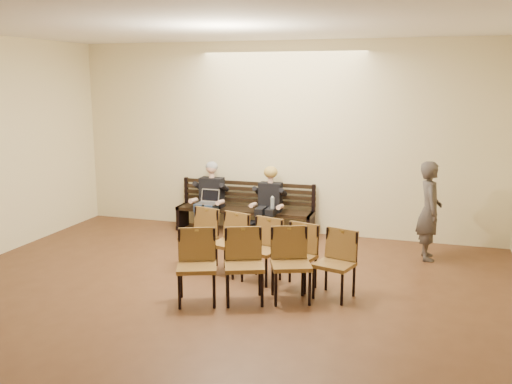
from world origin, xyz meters
TOP-DOWN VIEW (x-y plane):
  - ground at (0.00, 0.00)m, footprint 10.00×10.00m
  - room_walls at (0.00, 0.79)m, footprint 8.02×10.01m
  - bench at (-0.62, 4.65)m, footprint 2.60×0.90m
  - seated_man at (-1.26, 4.53)m, footprint 0.53×0.74m
  - seated_woman at (-0.11, 4.53)m, footprint 0.50×0.69m
  - laptop at (-1.22, 4.32)m, footprint 0.39×0.33m
  - water_bottle at (0.01, 4.33)m, footprint 0.08×0.08m
  - bag at (-0.51, 4.43)m, footprint 0.44×0.34m
  - passerby at (2.66, 4.05)m, footprint 0.54×0.72m
  - chair_row_front at (0.43, 2.27)m, footprint 2.77×1.22m
  - chair_row_back at (0.45, 1.47)m, footprint 1.77×1.11m

SIDE VIEW (x-z plane):
  - ground at x=0.00m, z-range 0.00..0.00m
  - bag at x=-0.51m, z-range 0.00..0.28m
  - bench at x=-0.62m, z-range 0.00..0.45m
  - chair_row_front at x=0.43m, z-range 0.00..0.89m
  - chair_row_back at x=0.45m, z-range 0.00..0.95m
  - water_bottle at x=0.01m, z-range 0.45..0.68m
  - laptop at x=-1.22m, z-range 0.45..0.70m
  - seated_woman at x=-0.11m, z-range 0.00..1.17m
  - seated_man at x=-1.26m, z-range 0.00..1.28m
  - passerby at x=2.66m, z-range 0.00..1.81m
  - room_walls at x=0.00m, z-range 0.78..4.29m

